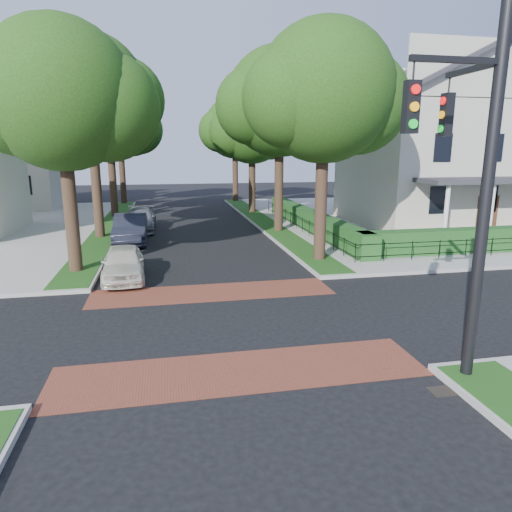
{
  "coord_description": "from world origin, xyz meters",
  "views": [
    {
      "loc": [
        -1.62,
        -13.18,
        5.24
      ],
      "look_at": [
        1.44,
        2.08,
        1.6
      ],
      "focal_mm": 32.0,
      "sensor_mm": 36.0,
      "label": 1
    }
  ],
  "objects_px": {
    "traffic_signal": "(474,175)",
    "parked_car_front": "(123,263)",
    "parked_car_middle": "(131,229)",
    "parked_car_rear": "(140,220)"
  },
  "relations": [
    {
      "from": "traffic_signal",
      "to": "parked_car_front",
      "type": "bearing_deg",
      "value": 129.32
    },
    {
      "from": "parked_car_middle",
      "to": "parked_car_rear",
      "type": "bearing_deg",
      "value": 85.29
    },
    {
      "from": "parked_car_front",
      "to": "parked_car_middle",
      "type": "distance_m",
      "value": 7.72
    },
    {
      "from": "parked_car_front",
      "to": "parked_car_rear",
      "type": "xyz_separation_m",
      "value": [
        0.1,
        11.83,
        0.03
      ]
    },
    {
      "from": "traffic_signal",
      "to": "parked_car_middle",
      "type": "relative_size",
      "value": 1.58
    },
    {
      "from": "traffic_signal",
      "to": "parked_car_front",
      "type": "xyz_separation_m",
      "value": [
        -8.3,
        10.13,
        -4.0
      ]
    },
    {
      "from": "parked_car_front",
      "to": "parked_car_rear",
      "type": "height_order",
      "value": "parked_car_rear"
    },
    {
      "from": "traffic_signal",
      "to": "parked_car_rear",
      "type": "bearing_deg",
      "value": 110.46
    },
    {
      "from": "parked_car_front",
      "to": "parked_car_middle",
      "type": "relative_size",
      "value": 0.81
    },
    {
      "from": "parked_car_middle",
      "to": "parked_car_rear",
      "type": "height_order",
      "value": "parked_car_middle"
    }
  ]
}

